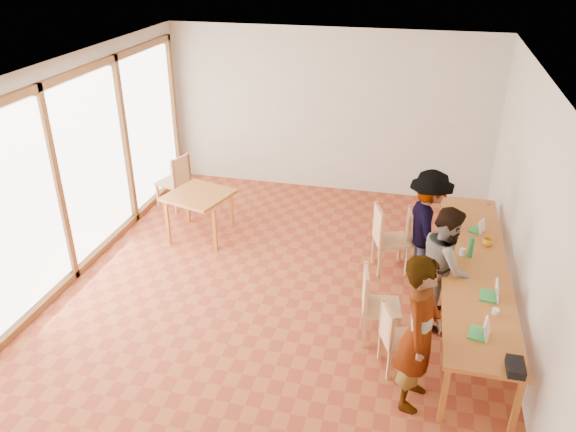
# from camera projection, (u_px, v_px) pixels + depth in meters

# --- Properties ---
(ground) EXTENTS (8.00, 8.00, 0.00)m
(ground) POSITION_uv_depth(u_px,v_px,m) (273.00, 306.00, 7.47)
(ground) COLOR #A54D27
(ground) RESTS_ON ground
(wall_back) EXTENTS (6.00, 0.10, 3.00)m
(wall_back) POSITION_uv_depth(u_px,v_px,m) (328.00, 112.00, 10.26)
(wall_back) COLOR beige
(wall_back) RESTS_ON ground
(wall_right) EXTENTS (0.10, 8.00, 3.00)m
(wall_right) POSITION_uv_depth(u_px,v_px,m) (535.00, 232.00, 6.16)
(wall_right) COLOR beige
(wall_right) RESTS_ON ground
(window_wall) EXTENTS (0.10, 8.00, 3.00)m
(window_wall) POSITION_uv_depth(u_px,v_px,m) (55.00, 181.00, 7.41)
(window_wall) COLOR white
(window_wall) RESTS_ON ground
(ceiling) EXTENTS (6.00, 8.00, 0.04)m
(ceiling) POSITION_uv_depth(u_px,v_px,m) (270.00, 78.00, 6.10)
(ceiling) COLOR white
(ceiling) RESTS_ON wall_back
(communal_table) EXTENTS (0.80, 4.00, 0.75)m
(communal_table) POSITION_uv_depth(u_px,v_px,m) (474.00, 267.00, 7.00)
(communal_table) COLOR #C2782B
(communal_table) RESTS_ON ground
(side_table) EXTENTS (0.90, 0.90, 0.75)m
(side_table) POSITION_uv_depth(u_px,v_px,m) (199.00, 198.00, 8.89)
(side_table) COLOR #C2782B
(side_table) RESTS_ON ground
(chair_near) EXTENTS (0.50, 0.50, 0.44)m
(chair_near) POSITION_uv_depth(u_px,v_px,m) (393.00, 332.00, 6.17)
(chair_near) COLOR tan
(chair_near) RESTS_ON ground
(chair_mid) EXTENTS (0.51, 0.51, 0.51)m
(chair_mid) POSITION_uv_depth(u_px,v_px,m) (373.00, 298.00, 6.62)
(chair_mid) COLOR tan
(chair_mid) RESTS_ON ground
(chair_far) EXTENTS (0.59, 0.59, 0.53)m
(chair_far) POSITION_uv_depth(u_px,v_px,m) (385.00, 233.00, 8.00)
(chair_far) COLOR tan
(chair_far) RESTS_ON ground
(chair_empty) EXTENTS (0.45, 0.45, 0.47)m
(chair_empty) POSITION_uv_depth(u_px,v_px,m) (414.00, 233.00, 8.14)
(chair_empty) COLOR tan
(chair_empty) RESTS_ON ground
(chair_spare) EXTENTS (0.58, 0.58, 0.53)m
(chair_spare) POSITION_uv_depth(u_px,v_px,m) (177.00, 176.00, 9.83)
(chair_spare) COLOR tan
(chair_spare) RESTS_ON ground
(person_near) EXTENTS (0.52, 0.70, 1.75)m
(person_near) POSITION_uv_depth(u_px,v_px,m) (419.00, 333.00, 5.58)
(person_near) COLOR gray
(person_near) RESTS_ON ground
(person_mid) EXTENTS (0.62, 0.79, 1.57)m
(person_mid) POSITION_uv_depth(u_px,v_px,m) (445.00, 266.00, 6.88)
(person_mid) COLOR gray
(person_mid) RESTS_ON ground
(person_far) EXTENTS (0.86, 1.17, 1.62)m
(person_far) POSITION_uv_depth(u_px,v_px,m) (427.00, 226.00, 7.76)
(person_far) COLOR gray
(person_far) RESTS_ON ground
(laptop_near) EXTENTS (0.24, 0.26, 0.19)m
(laptop_near) POSITION_uv_depth(u_px,v_px,m) (482.00, 331.00, 5.72)
(laptop_near) COLOR green
(laptop_near) RESTS_ON communal_table
(laptop_mid) EXTENTS (0.24, 0.27, 0.21)m
(laptop_mid) POSITION_uv_depth(u_px,v_px,m) (493.00, 293.00, 6.31)
(laptop_mid) COLOR green
(laptop_mid) RESTS_ON communal_table
(laptop_far) EXTENTS (0.25, 0.26, 0.18)m
(laptop_far) POSITION_uv_depth(u_px,v_px,m) (479.00, 228.00, 7.73)
(laptop_far) COLOR green
(laptop_far) RESTS_ON communal_table
(yellow_mug) EXTENTS (0.16, 0.16, 0.10)m
(yellow_mug) POSITION_uv_depth(u_px,v_px,m) (488.00, 242.00, 7.37)
(yellow_mug) COLOR orange
(yellow_mug) RESTS_ON communal_table
(green_bottle) EXTENTS (0.07, 0.07, 0.28)m
(green_bottle) POSITION_uv_depth(u_px,v_px,m) (471.00, 248.00, 7.07)
(green_bottle) COLOR #207E3F
(green_bottle) RESTS_ON communal_table
(clear_glass) EXTENTS (0.07, 0.07, 0.09)m
(clear_glass) POSITION_uv_depth(u_px,v_px,m) (462.00, 252.00, 7.16)
(clear_glass) COLOR silver
(clear_glass) RESTS_ON communal_table
(condiment_cup) EXTENTS (0.08, 0.08, 0.06)m
(condiment_cup) POSITION_uv_depth(u_px,v_px,m) (496.00, 311.00, 6.06)
(condiment_cup) COLOR white
(condiment_cup) RESTS_ON communal_table
(pink_phone) EXTENTS (0.05, 0.10, 0.01)m
(pink_phone) POSITION_uv_depth(u_px,v_px,m) (488.00, 203.00, 8.52)
(pink_phone) COLOR #BC365F
(pink_phone) RESTS_ON communal_table
(black_pouch) EXTENTS (0.16, 0.26, 0.09)m
(black_pouch) POSITION_uv_depth(u_px,v_px,m) (516.00, 367.00, 5.26)
(black_pouch) COLOR black
(black_pouch) RESTS_ON communal_table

